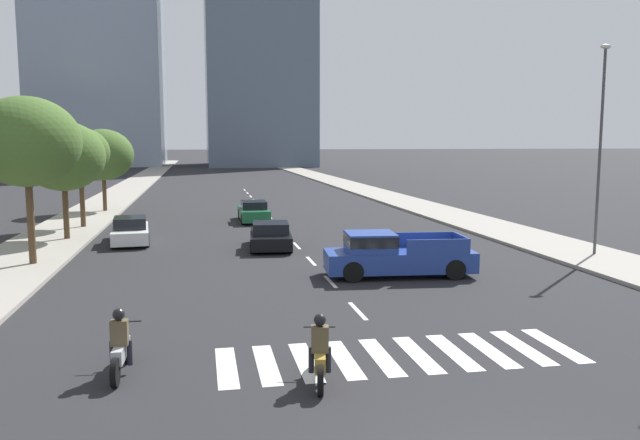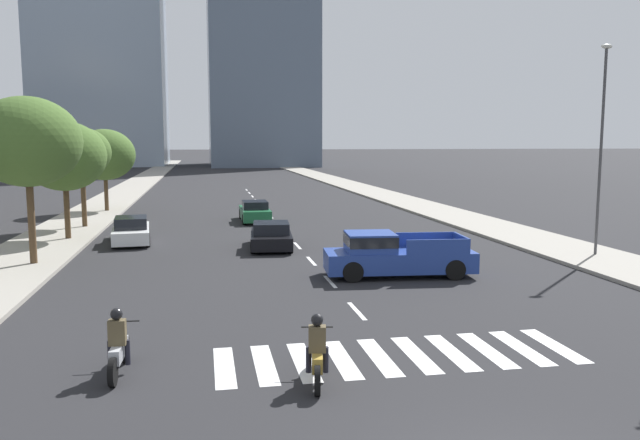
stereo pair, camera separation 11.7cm
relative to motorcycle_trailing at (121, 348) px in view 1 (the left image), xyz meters
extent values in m
cube|color=gray|center=(18.34, 24.17, -0.51)|extent=(4.00, 260.00, 0.15)
cube|color=gray|center=(-5.72, 24.17, -0.51)|extent=(4.00, 260.00, 0.15)
cube|color=silver|center=(2.26, 0.00, -0.58)|extent=(0.45, 2.64, 0.01)
cube|color=silver|center=(3.16, 0.00, -0.58)|extent=(0.45, 2.64, 0.01)
cube|color=silver|center=(4.06, 0.00, -0.58)|extent=(0.45, 2.64, 0.01)
cube|color=silver|center=(4.96, 0.00, -0.58)|extent=(0.45, 2.64, 0.01)
cube|color=silver|center=(5.86, 0.00, -0.58)|extent=(0.45, 2.64, 0.01)
cube|color=silver|center=(6.76, 0.00, -0.58)|extent=(0.45, 2.64, 0.01)
cube|color=silver|center=(7.66, 0.00, -0.58)|extent=(0.45, 2.64, 0.01)
cube|color=silver|center=(8.56, 0.00, -0.58)|extent=(0.45, 2.64, 0.01)
cube|color=silver|center=(9.46, 0.00, -0.58)|extent=(0.45, 2.64, 0.01)
cube|color=silver|center=(10.36, 0.00, -0.58)|extent=(0.45, 2.64, 0.01)
cube|color=silver|center=(6.31, 4.00, -0.58)|extent=(0.14, 2.00, 0.01)
cube|color=silver|center=(6.31, 8.00, -0.58)|extent=(0.14, 2.00, 0.01)
cube|color=silver|center=(6.31, 12.00, -0.58)|extent=(0.14, 2.00, 0.01)
cube|color=silver|center=(6.31, 16.00, -0.58)|extent=(0.14, 2.00, 0.01)
cube|color=silver|center=(6.31, 20.00, -0.58)|extent=(0.14, 2.00, 0.01)
cube|color=silver|center=(6.31, 24.00, -0.58)|extent=(0.14, 2.00, 0.01)
cube|color=silver|center=(6.31, 28.00, -0.58)|extent=(0.14, 2.00, 0.01)
cube|color=silver|center=(6.31, 32.00, -0.58)|extent=(0.14, 2.00, 0.01)
cube|color=silver|center=(6.31, 36.00, -0.58)|extent=(0.14, 2.00, 0.01)
cube|color=silver|center=(6.31, 40.00, -0.58)|extent=(0.14, 2.00, 0.01)
cube|color=silver|center=(6.31, 44.00, -0.58)|extent=(0.14, 2.00, 0.01)
cube|color=silver|center=(6.31, 48.00, -0.58)|extent=(0.14, 2.00, 0.01)
cube|color=silver|center=(6.31, 52.00, -0.58)|extent=(0.14, 2.00, 0.01)
cylinder|color=black|center=(0.04, 0.75, -0.28)|extent=(0.15, 0.61, 0.60)
cylinder|color=black|center=(-0.04, -0.72, -0.28)|extent=(0.15, 0.61, 0.60)
cube|color=#B7BABF|center=(0.00, 0.02, -0.06)|extent=(0.28, 1.18, 0.32)
cylinder|color=#B2B2B7|center=(0.03, 0.65, 0.02)|extent=(0.08, 0.32, 0.67)
cylinder|color=black|center=(0.04, 0.70, 0.39)|extent=(0.70, 0.07, 0.04)
cube|color=brown|center=(0.00, -0.08, 0.37)|extent=(0.37, 0.26, 0.55)
sphere|color=black|center=(0.00, -0.08, 0.78)|extent=(0.26, 0.26, 0.26)
cylinder|color=black|center=(-0.18, 0.03, -0.11)|extent=(0.13, 0.13, 0.55)
cylinder|color=black|center=(0.18, 0.01, -0.11)|extent=(0.13, 0.13, 0.55)
cylinder|color=black|center=(4.29, -0.49, -0.28)|extent=(0.22, 0.61, 0.60)
cylinder|color=black|center=(4.03, -1.93, -0.28)|extent=(0.22, 0.61, 0.60)
cube|color=#B28E38|center=(4.16, -1.21, -0.06)|extent=(0.42, 1.20, 0.32)
cylinder|color=#B2B2B7|center=(4.27, -0.59, 0.02)|extent=(0.11, 0.32, 0.67)
cylinder|color=black|center=(4.28, -0.54, 0.39)|extent=(0.70, 0.16, 0.04)
cube|color=brown|center=(4.14, -1.31, 0.37)|extent=(0.40, 0.30, 0.55)
sphere|color=black|center=(4.14, -1.31, 0.78)|extent=(0.26, 0.26, 0.26)
cylinder|color=black|center=(3.98, -1.18, -0.11)|extent=(0.14, 0.14, 0.55)
cylinder|color=black|center=(4.34, -1.24, -0.11)|extent=(0.14, 0.14, 0.55)
cube|color=navy|center=(9.04, 8.45, 0.01)|extent=(5.68, 2.37, 0.75)
cube|color=navy|center=(7.94, 8.55, 0.74)|extent=(1.92, 1.89, 0.70)
cube|color=black|center=(7.94, 8.55, 0.82)|extent=(1.94, 1.93, 0.39)
cube|color=navy|center=(10.18, 7.44, 0.66)|extent=(2.32, 0.28, 0.55)
cube|color=navy|center=(10.33, 9.26, 0.66)|extent=(2.32, 0.28, 0.55)
cube|color=navy|center=(11.41, 8.25, 0.66)|extent=(0.24, 1.82, 0.55)
cylinder|color=black|center=(7.09, 7.77, -0.20)|extent=(0.78, 0.32, 0.76)
cylinder|color=black|center=(7.24, 9.46, -0.20)|extent=(0.78, 0.32, 0.76)
cylinder|color=black|center=(10.84, 7.45, -0.20)|extent=(0.78, 0.32, 0.76)
cylinder|color=black|center=(10.99, 9.13, -0.20)|extent=(0.78, 0.32, 0.76)
cube|color=#1E6038|center=(5.05, 25.81, -0.09)|extent=(1.73, 4.48, 0.68)
cube|color=black|center=(5.05, 25.58, 0.49)|extent=(1.52, 2.02, 0.48)
cylinder|color=black|center=(4.27, 27.33, -0.26)|extent=(0.22, 0.64, 0.64)
cylinder|color=black|center=(5.81, 27.33, -0.26)|extent=(0.22, 0.64, 0.64)
cylinder|color=black|center=(4.28, 24.28, -0.26)|extent=(0.22, 0.64, 0.64)
cylinder|color=black|center=(5.82, 24.28, -0.26)|extent=(0.22, 0.64, 0.64)
cube|color=silver|center=(-1.71, 18.44, -0.11)|extent=(2.10, 4.64, 0.62)
cube|color=black|center=(-1.69, 18.21, 0.47)|extent=(1.68, 2.15, 0.54)
cylinder|color=black|center=(-2.61, 19.90, -0.26)|extent=(0.27, 0.66, 0.64)
cylinder|color=black|center=(-1.06, 20.03, -0.26)|extent=(0.27, 0.66, 0.64)
cylinder|color=black|center=(-2.35, 16.84, -0.26)|extent=(0.27, 0.66, 0.64)
cylinder|color=black|center=(-0.81, 16.97, -0.26)|extent=(0.27, 0.66, 0.64)
cube|color=black|center=(4.99, 15.60, -0.13)|extent=(2.23, 4.36, 0.58)
cube|color=black|center=(4.98, 15.39, 0.41)|extent=(1.80, 2.03, 0.51)
cylinder|color=black|center=(4.27, 17.11, -0.26)|extent=(0.27, 0.66, 0.64)
cylinder|color=black|center=(5.96, 16.96, -0.26)|extent=(0.27, 0.66, 0.64)
cylinder|color=black|center=(4.03, 14.25, -0.26)|extent=(0.27, 0.66, 0.64)
cylinder|color=black|center=(5.72, 14.10, -0.26)|extent=(0.27, 0.66, 0.64)
cylinder|color=#3F3F42|center=(18.64, 10.56, 3.93)|extent=(0.12, 0.12, 8.74)
ellipsoid|color=beige|center=(18.64, 10.56, 8.40)|extent=(0.50, 0.24, 0.20)
cylinder|color=#4C3823|center=(-4.92, 12.88, 1.16)|extent=(0.28, 0.28, 3.19)
ellipsoid|color=#426028|center=(-4.92, 12.88, 4.44)|extent=(4.19, 4.19, 3.57)
cylinder|color=#4C3823|center=(-4.92, 19.53, 0.82)|extent=(0.28, 0.28, 2.52)
ellipsoid|color=#426028|center=(-4.92, 19.53, 3.72)|extent=(4.09, 4.09, 3.48)
cylinder|color=#4C3823|center=(-4.92, 24.12, 1.05)|extent=(0.28, 0.28, 2.96)
ellipsoid|color=#426028|center=(-4.92, 24.12, 3.84)|extent=(3.29, 3.29, 2.80)
cylinder|color=#4C3823|center=(-4.92, 32.68, 0.70)|extent=(0.28, 0.28, 2.27)
ellipsoid|color=#426028|center=(-4.92, 32.68, 3.52)|extent=(4.23, 4.23, 3.59)
camera|label=1|loc=(1.78, -13.66, 4.44)|focal=35.15mm
camera|label=2|loc=(1.89, -13.69, 4.44)|focal=35.15mm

